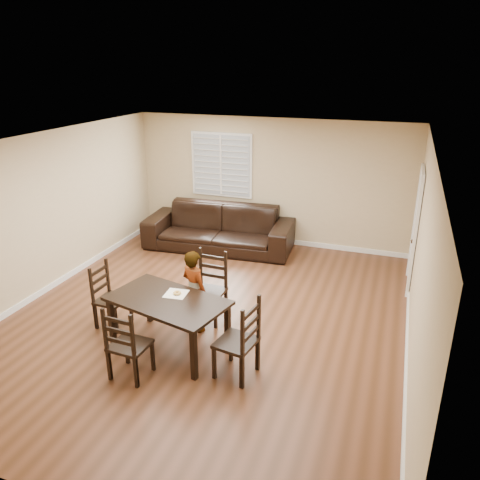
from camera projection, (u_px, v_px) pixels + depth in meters
name	position (u px, v px, depth m)	size (l,w,h in m)	color
ground	(208.00, 316.00, 7.40)	(7.00, 7.00, 0.00)	brown
room	(212.00, 204.00, 6.89)	(6.04, 7.04, 2.72)	#C6B186
dining_table	(168.00, 305.00, 6.36)	(1.78, 1.26, 0.76)	black
chair_near	(211.00, 287.00, 7.25)	(0.51, 0.48, 1.09)	black
chair_far	(124.00, 349.00, 5.75)	(0.48, 0.45, 1.02)	black
chair_left	(105.00, 297.00, 7.04)	(0.43, 0.46, 0.99)	black
chair_right	(245.00, 343.00, 5.80)	(0.53, 0.56, 1.09)	black
child	(194.00, 291.00, 6.84)	(0.46, 0.30, 1.26)	gray
napkin	(176.00, 294.00, 6.47)	(0.30, 0.30, 0.00)	silver
donut	(177.00, 293.00, 6.45)	(0.11, 0.11, 0.04)	#BF9444
sofa	(219.00, 228.00, 9.94)	(3.10, 1.21, 0.91)	black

